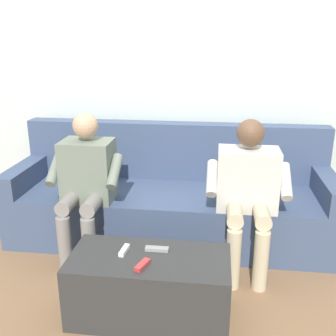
{
  "coord_description": "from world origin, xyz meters",
  "views": [
    {
      "loc": [
        -0.37,
        2.9,
        1.61
      ],
      "look_at": [
        0.0,
        0.06,
        0.66
      ],
      "focal_mm": 42.28,
      "sensor_mm": 36.0,
      "label": 1
    }
  ],
  "objects_px": {
    "person_right_seated": "(86,178)",
    "remote_red": "(142,265)",
    "person_left_seated": "(248,187)",
    "couch": "(171,201)",
    "remote_white": "(124,250)",
    "remote_gray": "(157,249)",
    "coffee_table": "(150,286)"
  },
  "relations": [
    {
      "from": "person_left_seated",
      "to": "remote_white",
      "type": "height_order",
      "value": "person_left_seated"
    },
    {
      "from": "couch",
      "to": "coffee_table",
      "type": "relative_size",
      "value": 2.76
    },
    {
      "from": "remote_red",
      "to": "couch",
      "type": "bearing_deg",
      "value": -161.33
    },
    {
      "from": "person_left_seated",
      "to": "remote_gray",
      "type": "relative_size",
      "value": 7.69
    },
    {
      "from": "remote_white",
      "to": "remote_gray",
      "type": "bearing_deg",
      "value": 108.92
    },
    {
      "from": "person_left_seated",
      "to": "remote_red",
      "type": "relative_size",
      "value": 8.8
    },
    {
      "from": "couch",
      "to": "person_left_seated",
      "type": "distance_m",
      "value": 0.77
    },
    {
      "from": "coffee_table",
      "to": "remote_white",
      "type": "distance_m",
      "value": 0.27
    },
    {
      "from": "coffee_table",
      "to": "remote_gray",
      "type": "relative_size",
      "value": 6.7
    },
    {
      "from": "couch",
      "to": "remote_red",
      "type": "bearing_deg",
      "value": 89.0
    },
    {
      "from": "person_left_seated",
      "to": "remote_red",
      "type": "height_order",
      "value": "person_left_seated"
    },
    {
      "from": "couch",
      "to": "remote_white",
      "type": "height_order",
      "value": "couch"
    },
    {
      "from": "remote_red",
      "to": "remote_gray",
      "type": "distance_m",
      "value": 0.19
    },
    {
      "from": "coffee_table",
      "to": "person_right_seated",
      "type": "xyz_separation_m",
      "value": [
        0.59,
        -0.68,
        0.42
      ]
    },
    {
      "from": "person_left_seated",
      "to": "remote_white",
      "type": "bearing_deg",
      "value": 39.8
    },
    {
      "from": "remote_white",
      "to": "remote_gray",
      "type": "height_order",
      "value": "remote_white"
    },
    {
      "from": "remote_white",
      "to": "remote_gray",
      "type": "relative_size",
      "value": 0.86
    },
    {
      "from": "person_right_seated",
      "to": "remote_white",
      "type": "height_order",
      "value": "person_right_seated"
    },
    {
      "from": "remote_white",
      "to": "couch",
      "type": "bearing_deg",
      "value": 177.32
    },
    {
      "from": "person_left_seated",
      "to": "remote_gray",
      "type": "bearing_deg",
      "value": 46.09
    },
    {
      "from": "person_right_seated",
      "to": "remote_white",
      "type": "distance_m",
      "value": 0.8
    },
    {
      "from": "couch",
      "to": "person_right_seated",
      "type": "xyz_separation_m",
      "value": [
        0.59,
        0.38,
        0.31
      ]
    },
    {
      "from": "couch",
      "to": "remote_red",
      "type": "height_order",
      "value": "couch"
    },
    {
      "from": "person_left_seated",
      "to": "remote_red",
      "type": "distance_m",
      "value": 1.0
    },
    {
      "from": "remote_red",
      "to": "remote_gray",
      "type": "height_order",
      "value": "remote_red"
    },
    {
      "from": "coffee_table",
      "to": "remote_red",
      "type": "height_order",
      "value": "remote_red"
    },
    {
      "from": "person_right_seated",
      "to": "remote_red",
      "type": "distance_m",
      "value": 0.99
    },
    {
      "from": "remote_red",
      "to": "remote_white",
      "type": "height_order",
      "value": "remote_white"
    },
    {
      "from": "coffee_table",
      "to": "remote_red",
      "type": "xyz_separation_m",
      "value": [
        0.02,
        0.1,
        0.21
      ]
    },
    {
      "from": "couch",
      "to": "person_left_seated",
      "type": "xyz_separation_m",
      "value": [
        -0.59,
        0.39,
        0.31
      ]
    },
    {
      "from": "person_right_seated",
      "to": "remote_red",
      "type": "height_order",
      "value": "person_right_seated"
    },
    {
      "from": "couch",
      "to": "remote_red",
      "type": "distance_m",
      "value": 1.16
    }
  ]
}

